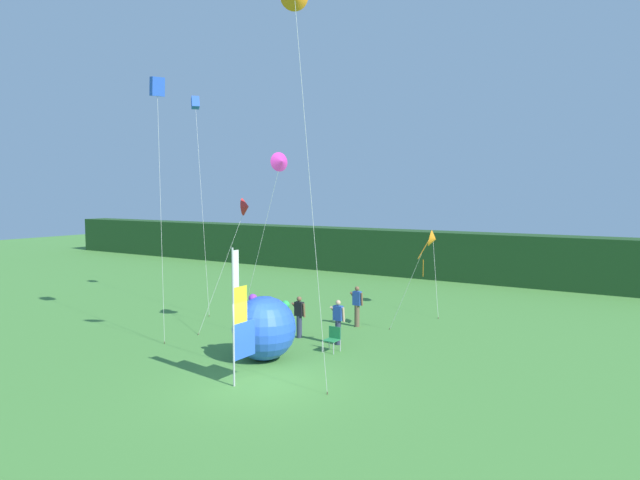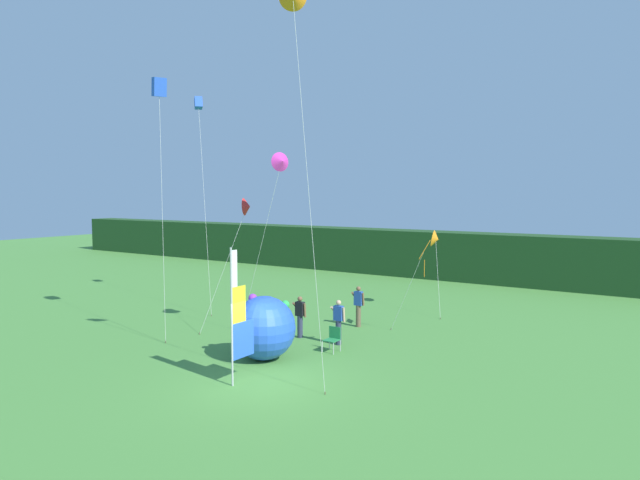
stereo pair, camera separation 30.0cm
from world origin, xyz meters
name	(u,v)px [view 1 (the left image)]	position (x,y,z in m)	size (l,w,h in m)	color
ground_plane	(259,381)	(0.00, 0.00, 0.00)	(120.00, 120.00, 0.00)	#478438
distant_treeline	(479,257)	(0.00, 23.15, 1.60)	(80.00, 2.40, 3.19)	#1E421E
banner_flag	(240,319)	(-0.34, -0.47, 2.01)	(0.06, 1.03, 4.18)	#B7B7BC
person_near_banner	(338,321)	(-0.04, 4.90, 0.92)	(0.55, 0.48, 1.73)	#2D334C
person_mid_field	(299,316)	(-1.88, 4.96, 0.89)	(0.55, 0.48, 1.67)	#2D334C
person_far_left	(357,305)	(-0.82, 7.84, 0.95)	(0.55, 0.48, 1.77)	brown
inflatable_balloon	(264,328)	(-1.24, 1.85, 1.12)	(2.23, 2.23, 2.27)	blue
folding_chair	(333,337)	(0.25, 4.02, 0.51)	(0.51, 0.51, 0.89)	#BCBCC1
kite_magenta_delta_0	(281,162)	(-2.36, 4.40, 6.99)	(2.54, 0.82, 7.40)	brown
kite_blue_box_2	(195,105)	(-10.36, 7.97, 10.32)	(3.11, 2.47, 10.76)	brown
kite_red_delta_3	(246,207)	(-4.53, 4.87, 5.21)	(1.41, 2.20, 5.61)	brown
kite_orange_diamond_4	(422,253)	(2.07, 8.03, 3.38)	(1.81, 0.71, 3.89)	brown
kite_blue_box_5	(157,88)	(-7.44, 2.86, 10.08)	(2.07, 1.81, 10.54)	brown
kite_orange_delta_6	(433,239)	(0.62, 13.04, 3.53)	(1.37, 2.35, 3.98)	brown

